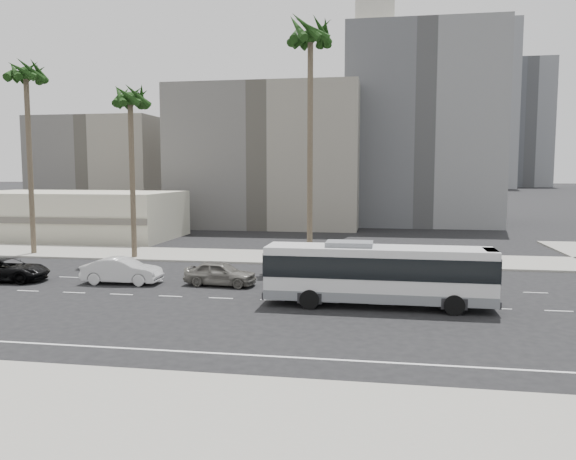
% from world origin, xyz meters
% --- Properties ---
extents(ground, '(700.00, 700.00, 0.00)m').
position_xyz_m(ground, '(0.00, 0.00, 0.00)').
color(ground, black).
rests_on(ground, ground).
extents(sidewalk_north, '(120.00, 7.00, 0.15)m').
position_xyz_m(sidewalk_north, '(0.00, 15.50, 0.07)').
color(sidewalk_north, gray).
rests_on(sidewalk_north, ground).
extents(sidewalk_south, '(120.00, 7.00, 0.15)m').
position_xyz_m(sidewalk_south, '(0.00, -15.50, 0.07)').
color(sidewalk_south, gray).
rests_on(sidewalk_south, ground).
extents(commercial_low, '(22.00, 12.16, 5.00)m').
position_xyz_m(commercial_low, '(-30.00, 25.99, 2.50)').
color(commercial_low, '#BDB8A0').
rests_on(commercial_low, ground).
extents(midrise_beige_west, '(24.00, 18.00, 18.00)m').
position_xyz_m(midrise_beige_west, '(-12.00, 45.00, 9.00)').
color(midrise_beige_west, '#66635E').
rests_on(midrise_beige_west, ground).
extents(midrise_gray_center, '(20.00, 20.00, 26.00)m').
position_xyz_m(midrise_gray_center, '(8.00, 52.00, 13.00)').
color(midrise_gray_center, '#5A5B5E').
rests_on(midrise_gray_center, ground).
extents(midrise_beige_far, '(18.00, 16.00, 15.00)m').
position_xyz_m(midrise_beige_far, '(-38.00, 50.00, 7.50)').
color(midrise_beige_far, '#66635E').
rests_on(midrise_beige_far, ground).
extents(civic_tower, '(42.00, 42.00, 129.00)m').
position_xyz_m(civic_tower, '(-2.00, 250.00, 38.83)').
color(civic_tower, beige).
rests_on(civic_tower, ground).
extents(highrise_right, '(26.00, 26.00, 70.00)m').
position_xyz_m(highrise_right, '(45.00, 230.00, 35.00)').
color(highrise_right, '#56595F').
rests_on(highrise_right, ground).
extents(highrise_far, '(22.00, 22.00, 60.00)m').
position_xyz_m(highrise_far, '(70.00, 260.00, 30.00)').
color(highrise_far, '#56595F').
rests_on(highrise_far, ground).
extents(city_bus, '(12.01, 2.94, 3.44)m').
position_xyz_m(city_bus, '(2.79, -0.41, 1.81)').
color(city_bus, silver).
rests_on(city_bus, ground).
extents(car_a, '(2.21, 4.68, 1.55)m').
position_xyz_m(car_a, '(-7.06, 3.57, 0.77)').
color(car_a, slate).
rests_on(car_a, ground).
extents(car_b, '(1.90, 5.09, 1.66)m').
position_xyz_m(car_b, '(-13.46, 3.14, 0.83)').
color(car_b, silver).
rests_on(car_b, ground).
extents(car_c, '(3.01, 5.63, 1.50)m').
position_xyz_m(car_c, '(-21.27, 2.60, 0.75)').
color(car_c, black).
rests_on(car_c, ground).
extents(palm_near, '(5.61, 5.61, 18.85)m').
position_xyz_m(palm_near, '(-2.67, 13.61, 17.08)').
color(palm_near, brown).
rests_on(palm_near, ground).
extents(palm_mid, '(4.57, 4.57, 14.15)m').
position_xyz_m(palm_mid, '(-17.23, 13.18, 12.73)').
color(palm_mid, brown).
rests_on(palm_mid, ground).
extents(palm_far, '(4.82, 4.82, 16.59)m').
position_xyz_m(palm_far, '(-26.78, 13.82, 15.07)').
color(palm_far, brown).
rests_on(palm_far, ground).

